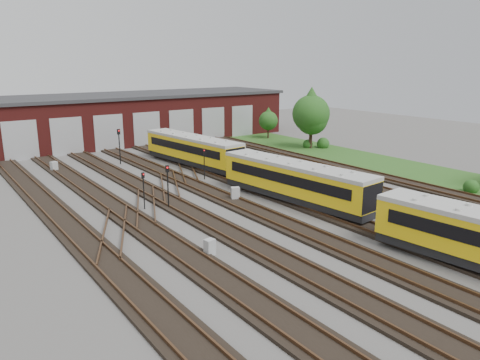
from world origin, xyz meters
TOP-DOWN VIEW (x-y plane):
  - ground at (0.00, 0.00)m, footprint 120.00×120.00m
  - track_network at (-0.17, 0.59)m, footprint 30.40×70.00m
  - maintenance_shed at (-0.01, 39.97)m, footprint 51.00×12.50m
  - grass_verge at (19.00, 10.00)m, footprint 8.00×55.00m
  - metro_train at (2.00, 4.52)m, footprint 3.95×45.96m
  - signal_mast_0 at (-6.75, 8.74)m, footprint 0.29×0.27m
  - signal_mast_1 at (-8.23, 9.77)m, footprint 0.22×0.21m
  - signal_mast_2 at (-3.87, 25.74)m, footprint 0.30×0.28m
  - signal_mast_3 at (0.08, 14.92)m, footprint 0.25×0.24m
  - relay_cabinet_0 at (-8.71, -0.27)m, footprint 0.63×0.55m
  - relay_cabinet_1 at (-10.55, 26.29)m, footprint 0.73×0.67m
  - relay_cabinet_2 at (-1.42, 7.69)m, footprint 0.81×0.75m
  - relay_cabinet_3 at (6.85, 20.17)m, footprint 0.61×0.52m
  - relay_cabinet_4 at (10.20, 23.05)m, footprint 0.79×0.72m
  - tree_0 at (19.10, 20.85)m, footprint 4.62×4.62m
  - tree_1 at (19.66, 29.98)m, footprint 2.68×2.68m
  - tree_2 at (19.18, 20.72)m, footprint 3.97×3.97m
  - bush_0 at (16.14, -1.80)m, footprint 1.28×1.28m
  - bush_1 at (19.18, 21.31)m, footprint 1.25×1.25m
  - bush_2 at (20.68, 20.09)m, footprint 1.57×1.57m

SIDE VIEW (x-z plane):
  - ground at x=0.00m, z-range 0.00..0.00m
  - grass_verge at x=19.00m, z-range 0.00..0.05m
  - track_network at x=-0.17m, z-range -0.06..0.27m
  - relay_cabinet_0 at x=-8.71m, z-range 0.00..0.94m
  - relay_cabinet_3 at x=6.85m, z-range 0.00..0.96m
  - relay_cabinet_1 at x=-10.55m, z-range 0.00..1.01m
  - relay_cabinet_4 at x=10.20m, z-range 0.00..1.07m
  - relay_cabinet_2 at x=-1.42m, z-range 0.00..1.08m
  - bush_1 at x=19.18m, z-range 0.00..1.25m
  - bush_0 at x=16.14m, z-range 0.00..1.28m
  - bush_2 at x=20.68m, z-range 0.00..1.57m
  - signal_mast_1 at x=-8.23m, z-range 0.38..3.19m
  - metro_train at x=2.00m, z-range 0.36..3.21m
  - signal_mast_3 at x=0.08m, z-range 0.40..3.29m
  - signal_mast_0 at x=-6.75m, z-range 0.46..3.80m
  - signal_mast_2 at x=-3.87m, z-range 0.52..4.30m
  - tree_1 at x=19.66m, z-range 0.63..5.07m
  - maintenance_shed at x=-0.01m, z-range 0.03..6.38m
  - tree_2 at x=19.18m, z-range 0.94..7.52m
  - tree_0 at x=19.10m, z-range 1.09..8.75m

